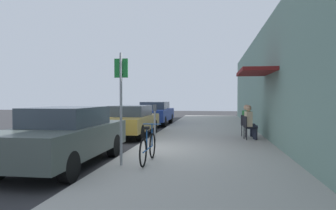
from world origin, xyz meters
name	(u,v)px	position (x,y,z in m)	size (l,w,h in m)	color
ground_plane	(131,153)	(0.00, 0.00, 0.00)	(60.00, 60.00, 0.00)	#2D2D30
sidewalk_slab	(206,143)	(2.25, 2.00, 0.06)	(4.50, 32.00, 0.12)	#9E9B93
building_facade	(276,80)	(4.64, 2.00, 2.31)	(1.40, 32.00, 4.62)	gray
parked_car_0	(65,136)	(-1.10, -2.03, 0.75)	(1.80, 4.40, 1.45)	#47514C
parked_car_1	(130,120)	(-1.10, 3.85, 0.70)	(1.80, 4.40, 1.34)	#A58433
parked_car_2	(155,113)	(-1.10, 9.50, 0.74)	(1.80, 4.40, 1.43)	navy
parking_meter	(155,120)	(0.45, 1.56, 0.89)	(0.12, 0.10, 1.32)	slate
street_sign	(121,100)	(0.40, -2.23, 1.64)	(0.32, 0.06, 2.60)	gray
bicycle_0	(148,148)	(0.95, -1.83, 0.48)	(0.46, 1.71, 0.90)	black
cafe_chair_0	(248,126)	(3.79, 2.71, 0.62)	(0.50, 0.50, 0.87)	black
seated_patron_0	(250,121)	(3.85, 2.72, 0.82)	(0.47, 0.41, 1.29)	#232838
cafe_chair_1	(246,124)	(3.80, 3.47, 0.62)	(0.56, 0.56, 0.87)	black
seated_patron_1	(248,119)	(3.85, 3.49, 0.82)	(0.51, 0.46, 1.29)	#232838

